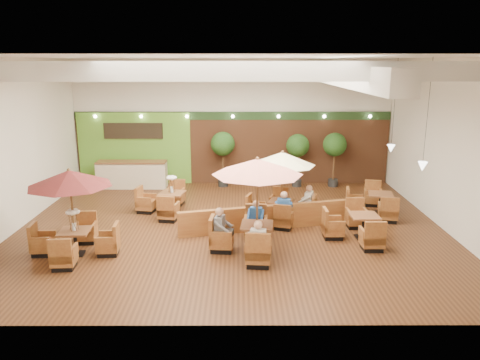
{
  "coord_description": "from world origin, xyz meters",
  "views": [
    {
      "loc": [
        0.25,
        -14.74,
        5.36
      ],
      "look_at": [
        0.3,
        0.5,
        1.5
      ],
      "focal_mm": 35.0,
      "sensor_mm": 36.0,
      "label": 1
    }
  ],
  "objects_px": {
    "topiary_1": "(298,148)",
    "table_3": "(165,200)",
    "topiary_0": "(223,146)",
    "diner_0": "(258,238)",
    "table_2": "(282,173)",
    "diner_3": "(284,206)",
    "service_counter": "(132,175)",
    "diner_4": "(307,199)",
    "table_0": "(71,197)",
    "diner_1": "(256,215)",
    "table_5": "(373,204)",
    "table_4": "(355,227)",
    "diner_2": "(221,225)",
    "booth_divider": "(268,218)",
    "table_1": "(255,184)",
    "topiary_2": "(335,147)"
  },
  "relations": [
    {
      "from": "topiary_0",
      "to": "diner_2",
      "type": "relative_size",
      "value": 2.86
    },
    {
      "from": "service_counter",
      "to": "table_2",
      "type": "xyz_separation_m",
      "value": [
        6.13,
        -4.35,
        1.11
      ]
    },
    {
      "from": "topiary_1",
      "to": "diner_1",
      "type": "distance_m",
      "value": 6.67
    },
    {
      "from": "service_counter",
      "to": "diner_2",
      "type": "relative_size",
      "value": 3.53
    },
    {
      "from": "table_0",
      "to": "topiary_1",
      "type": "height_order",
      "value": "table_0"
    },
    {
      "from": "service_counter",
      "to": "table_2",
      "type": "distance_m",
      "value": 7.6
    },
    {
      "from": "diner_4",
      "to": "table_4",
      "type": "bearing_deg",
      "value": -123.69
    },
    {
      "from": "service_counter",
      "to": "table_3",
      "type": "relative_size",
      "value": 1.14
    },
    {
      "from": "table_0",
      "to": "diner_0",
      "type": "distance_m",
      "value": 5.32
    },
    {
      "from": "booth_divider",
      "to": "diner_2",
      "type": "distance_m",
      "value": 2.33
    },
    {
      "from": "topiary_1",
      "to": "diner_3",
      "type": "relative_size",
      "value": 2.79
    },
    {
      "from": "table_0",
      "to": "topiary_2",
      "type": "bearing_deg",
      "value": 36.18
    },
    {
      "from": "topiary_1",
      "to": "diner_2",
      "type": "relative_size",
      "value": 2.74
    },
    {
      "from": "topiary_0",
      "to": "topiary_1",
      "type": "height_order",
      "value": "topiary_0"
    },
    {
      "from": "diner_1",
      "to": "topiary_0",
      "type": "bearing_deg",
      "value": -67.82
    },
    {
      "from": "table_2",
      "to": "diner_1",
      "type": "xyz_separation_m",
      "value": [
        -0.95,
        -1.72,
        -0.95
      ]
    },
    {
      "from": "table_3",
      "to": "topiary_1",
      "type": "height_order",
      "value": "topiary_1"
    },
    {
      "from": "diner_0",
      "to": "diner_2",
      "type": "relative_size",
      "value": 0.99
    },
    {
      "from": "topiary_1",
      "to": "table_3",
      "type": "bearing_deg",
      "value": -144.97
    },
    {
      "from": "table_3",
      "to": "topiary_0",
      "type": "relative_size",
      "value": 1.08
    },
    {
      "from": "table_0",
      "to": "diner_0",
      "type": "relative_size",
      "value": 3.0
    },
    {
      "from": "diner_1",
      "to": "diner_3",
      "type": "xyz_separation_m",
      "value": [
        0.95,
        0.82,
        0.03
      ]
    },
    {
      "from": "topiary_0",
      "to": "diner_0",
      "type": "relative_size",
      "value": 2.88
    },
    {
      "from": "booth_divider",
      "to": "diner_0",
      "type": "bearing_deg",
      "value": -112.87
    },
    {
      "from": "topiary_2",
      "to": "diner_1",
      "type": "bearing_deg",
      "value": -120.26
    },
    {
      "from": "booth_divider",
      "to": "topiary_0",
      "type": "distance_m",
      "value": 5.91
    },
    {
      "from": "topiary_2",
      "to": "diner_3",
      "type": "bearing_deg",
      "value": -116.4
    },
    {
      "from": "table_2",
      "to": "diner_1",
      "type": "distance_m",
      "value": 2.18
    },
    {
      "from": "booth_divider",
      "to": "service_counter",
      "type": "bearing_deg",
      "value": 122.24
    },
    {
      "from": "topiary_1",
      "to": "service_counter",
      "type": "bearing_deg",
      "value": -178.41
    },
    {
      "from": "topiary_0",
      "to": "diner_4",
      "type": "relative_size",
      "value": 3.03
    },
    {
      "from": "table_3",
      "to": "diner_1",
      "type": "bearing_deg",
      "value": -28.26
    },
    {
      "from": "service_counter",
      "to": "table_4",
      "type": "height_order",
      "value": "service_counter"
    },
    {
      "from": "table_3",
      "to": "diner_4",
      "type": "height_order",
      "value": "table_3"
    },
    {
      "from": "table_1",
      "to": "diner_0",
      "type": "bearing_deg",
      "value": -81.15
    },
    {
      "from": "diner_2",
      "to": "diner_1",
      "type": "bearing_deg",
      "value": 147.41
    },
    {
      "from": "diner_1",
      "to": "table_5",
      "type": "bearing_deg",
      "value": -139.21
    },
    {
      "from": "service_counter",
      "to": "booth_divider",
      "type": "xyz_separation_m",
      "value": [
        5.6,
        -5.3,
        -0.17
      ]
    },
    {
      "from": "service_counter",
      "to": "table_0",
      "type": "relative_size",
      "value": 1.18
    },
    {
      "from": "table_0",
      "to": "table_4",
      "type": "bearing_deg",
      "value": 4.43
    },
    {
      "from": "table_1",
      "to": "table_2",
      "type": "xyz_separation_m",
      "value": [
        1.02,
        2.74,
        -0.31
      ]
    },
    {
      "from": "table_1",
      "to": "booth_divider",
      "type": "bearing_deg",
      "value": 79.4
    },
    {
      "from": "table_0",
      "to": "topiary_0",
      "type": "distance_m",
      "value": 8.53
    },
    {
      "from": "table_5",
      "to": "table_3",
      "type": "bearing_deg",
      "value": -170.24
    },
    {
      "from": "topiary_2",
      "to": "booth_divider",
      "type": "bearing_deg",
      "value": -120.43
    },
    {
      "from": "table_2",
      "to": "diner_3",
      "type": "xyz_separation_m",
      "value": [
        -0.0,
        -0.9,
        -0.92
      ]
    },
    {
      "from": "table_3",
      "to": "table_4",
      "type": "distance_m",
      "value": 6.81
    },
    {
      "from": "table_4",
      "to": "diner_2",
      "type": "bearing_deg",
      "value": -166.9
    },
    {
      "from": "topiary_1",
      "to": "diner_3",
      "type": "bearing_deg",
      "value": -101.33
    },
    {
      "from": "booth_divider",
      "to": "table_2",
      "type": "bearing_deg",
      "value": 46.68
    }
  ]
}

